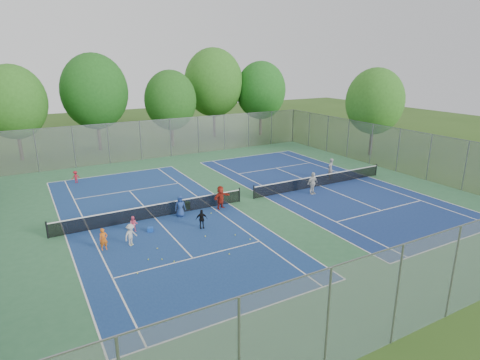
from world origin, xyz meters
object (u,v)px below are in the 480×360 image
object	(u,v)px
net_left	(154,211)
ball_hopper	(188,205)
net_right	(321,181)
instructor	(330,169)
ball_crate	(150,230)

from	to	relation	value
net_left	ball_hopper	world-z (taller)	net_left
net_right	instructor	size ratio (longest dim) A/B	6.98
net_left	instructor	world-z (taller)	instructor
net_right	ball_hopper	size ratio (longest dim) A/B	24.31
net_left	net_right	xyz separation A→B (m)	(14.00, 0.00, 0.00)
net_left	ball_crate	world-z (taller)	net_left
ball_crate	instructor	xyz separation A→B (m)	(16.92, 3.13, 0.79)
net_right	ball_crate	world-z (taller)	net_right
net_left	ball_crate	distance (m)	2.20
ball_hopper	instructor	distance (m)	13.53
net_left	instructor	bearing A→B (deg)	4.09
ball_hopper	instructor	bearing A→B (deg)	2.90
ball_hopper	ball_crate	bearing A→B (deg)	-144.50
ball_hopper	instructor	size ratio (longest dim) A/B	0.29
ball_crate	ball_hopper	bearing A→B (deg)	35.50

